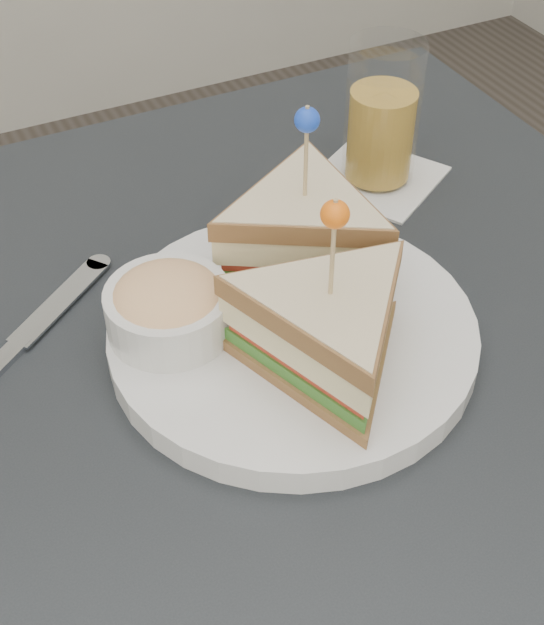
% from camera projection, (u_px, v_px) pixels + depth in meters
% --- Properties ---
extents(table, '(0.80, 0.80, 0.75)m').
position_uv_depth(table, '(266.00, 441.00, 0.69)').
color(table, black).
rests_on(table, ground).
extents(plate_meal, '(0.35, 0.35, 0.16)m').
position_uv_depth(plate_meal, '(296.00, 293.00, 0.64)').
color(plate_meal, silver).
rests_on(plate_meal, table).
extents(cutlery_knife, '(0.17, 0.14, 0.01)m').
position_uv_depth(cutlery_knife, '(24.00, 338.00, 0.66)').
color(cutlery_knife, silver).
rests_on(cutlery_knife, table).
extents(drink_set, '(0.15, 0.15, 0.14)m').
position_uv_depth(drink_set, '(382.00, 122.00, 0.78)').
color(drink_set, silver).
rests_on(drink_set, table).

